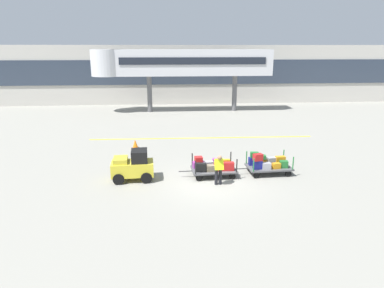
{
  "coord_description": "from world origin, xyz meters",
  "views": [
    {
      "loc": [
        -2.27,
        -16.03,
        6.55
      ],
      "look_at": [
        -0.84,
        1.82,
        1.51
      ],
      "focal_mm": 32.24,
      "sensor_mm": 36.0,
      "label": 1
    }
  ],
  "objects": [
    {
      "name": "ground_plane",
      "position": [
        0.0,
        0.0,
        0.0
      ],
      "size": [
        120.0,
        120.0,
        0.0
      ],
      "primitive_type": "plane",
      "color": "gray"
    },
    {
      "name": "apron_lead_line",
      "position": [
        0.47,
        8.77,
        0.0
      ],
      "size": [
        16.61,
        0.55,
        0.01
      ],
      "primitive_type": "cube",
      "rotation": [
        0.0,
        0.0,
        -0.02
      ],
      "color": "yellow",
      "rests_on": "ground_plane"
    },
    {
      "name": "terminal_building",
      "position": [
        0.0,
        25.98,
        3.41
      ],
      "size": [
        59.66,
        2.51,
        6.8
      ],
      "color": "#BCB7AD",
      "rests_on": "ground_plane"
    },
    {
      "name": "jet_bridge",
      "position": [
        -1.04,
        19.99,
        4.99
      ],
      "size": [
        18.33,
        3.0,
        6.34
      ],
      "color": "silver",
      "rests_on": "ground_plane"
    },
    {
      "name": "baggage_tug",
      "position": [
        -3.93,
        0.65,
        0.75
      ],
      "size": [
        2.15,
        1.32,
        1.58
      ],
      "color": "gold",
      "rests_on": "ground_plane"
    },
    {
      "name": "baggage_cart_lead",
      "position": [
        0.16,
        0.87,
        0.51
      ],
      "size": [
        3.03,
        1.51,
        1.1
      ],
      "color": "#4C4C4F",
      "rests_on": "ground_plane"
    },
    {
      "name": "baggage_cart_middle",
      "position": [
        3.14,
        1.03,
        0.55
      ],
      "size": [
        3.03,
        1.51,
        1.22
      ],
      "color": "#4C4C4F",
      "rests_on": "ground_plane"
    },
    {
      "name": "baggage_handler",
      "position": [
        0.3,
        -0.36,
        0.87
      ],
      "size": [
        0.43,
        0.45,
        1.56
      ],
      "color": "black",
      "rests_on": "ground_plane"
    },
    {
      "name": "safety_cone_near",
      "position": [
        -4.31,
        6.61,
        0.28
      ],
      "size": [
        0.36,
        0.36,
        0.55
      ],
      "primitive_type": "cone",
      "color": "orange",
      "rests_on": "ground_plane"
    }
  ]
}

